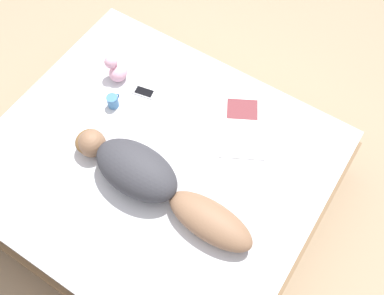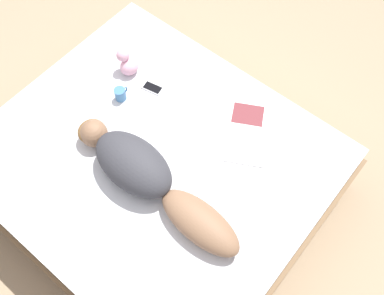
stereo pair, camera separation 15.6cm
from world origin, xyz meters
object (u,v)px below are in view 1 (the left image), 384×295
(coffee_mug, at_px, (113,101))
(cell_phone, at_px, (144,92))
(person, at_px, (150,180))
(open_magazine, at_px, (242,125))

(coffee_mug, bearing_deg, cell_phone, -29.52)
(person, distance_m, coffee_mug, 0.65)
(open_magazine, distance_m, cell_phone, 0.69)
(person, relative_size, open_magazine, 2.20)
(person, xyz_separation_m, cell_phone, (0.54, 0.44, -0.10))
(person, height_order, open_magazine, person)
(open_magazine, height_order, cell_phone, same)
(person, xyz_separation_m, coffee_mug, (0.35, 0.55, -0.06))
(coffee_mug, height_order, cell_phone, coffee_mug)
(person, relative_size, cell_phone, 7.81)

